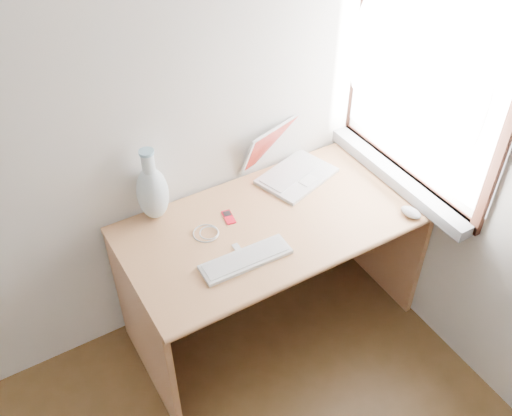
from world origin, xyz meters
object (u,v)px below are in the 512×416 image
desk (264,242)px  laptop (292,163)px  vase (152,191)px  external_keyboard (246,259)px

desk → laptop: laptop is taller
desk → vase: 0.62m
laptop → vase: bearing=159.7°
vase → desk: bearing=-25.3°
laptop → vase: vase is taller
external_keyboard → vase: (-0.22, 0.46, 0.14)m
desk → vase: (-0.46, 0.22, 0.37)m
laptop → vase: 0.73m
desk → laptop: 0.42m
desk → external_keyboard: bearing=-134.4°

